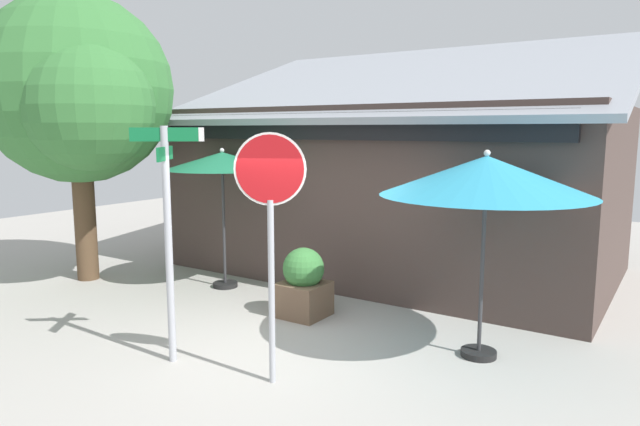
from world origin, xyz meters
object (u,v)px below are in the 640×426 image
object	(u,v)px
patio_umbrella_teal_center	(486,177)
sidewalk_planter	(304,284)
street_sign_post	(168,221)
patio_umbrella_forest_green_left	(222,163)
shade_tree	(79,93)
stop_sign	(270,211)

from	to	relation	value
patio_umbrella_teal_center	sidewalk_planter	xyz separation A→B (m)	(-2.71, 0.07, -1.74)
street_sign_post	patio_umbrella_teal_center	xyz separation A→B (m)	(3.08, 2.19, 0.51)
patio_umbrella_forest_green_left	shade_tree	size ratio (longest dim) A/B	0.48
street_sign_post	sidewalk_planter	distance (m)	2.60
stop_sign	patio_umbrella_forest_green_left	bearing A→B (deg)	140.26
patio_umbrella_forest_green_left	patio_umbrella_teal_center	distance (m)	4.85
street_sign_post	patio_umbrella_forest_green_left	bearing A→B (deg)	121.80
patio_umbrella_forest_green_left	patio_umbrella_teal_center	world-z (taller)	patio_umbrella_teal_center
patio_umbrella_forest_green_left	stop_sign	bearing A→B (deg)	-39.74
shade_tree	sidewalk_planter	bearing A→B (deg)	7.26
street_sign_post	shade_tree	bearing A→B (deg)	157.57
stop_sign	sidewalk_planter	xyz separation A→B (m)	(-1.01, 2.05, -1.44)
patio_umbrella_forest_green_left	sidewalk_planter	distance (m)	2.77
patio_umbrella_forest_green_left	patio_umbrella_teal_center	size ratio (longest dim) A/B	0.97
shade_tree	patio_umbrella_forest_green_left	bearing A→B (deg)	25.03
patio_umbrella_forest_green_left	patio_umbrella_teal_center	bearing A→B (deg)	-7.15
patio_umbrella_forest_green_left	patio_umbrella_teal_center	xyz separation A→B (m)	(4.81, -0.60, 0.01)
stop_sign	patio_umbrella_forest_green_left	xyz separation A→B (m)	(-3.11, 2.59, 0.29)
sidewalk_planter	street_sign_post	bearing A→B (deg)	-99.22
shade_tree	street_sign_post	bearing A→B (deg)	-22.43
stop_sign	sidewalk_planter	world-z (taller)	stop_sign
shade_tree	sidewalk_planter	xyz separation A→B (m)	(4.45, 0.57, -2.94)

